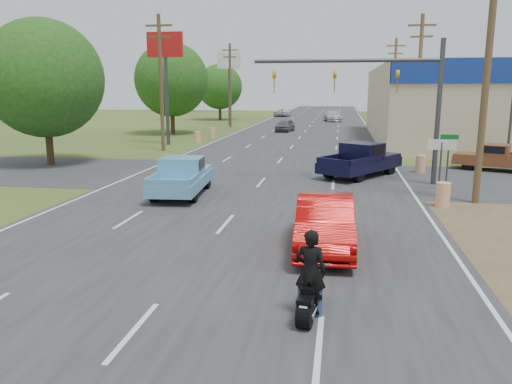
% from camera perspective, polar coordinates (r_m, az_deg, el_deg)
% --- Properties ---
extents(ground, '(200.00, 200.00, 0.00)m').
position_cam_1_polar(ground, '(10.40, -13.82, -15.27)').
color(ground, '#334E1F').
rests_on(ground, ground).
extents(main_road, '(15.00, 180.00, 0.02)m').
position_cam_1_polar(main_road, '(48.83, 5.01, 6.21)').
color(main_road, '#2D2D30').
rests_on(main_road, ground).
extents(cross_road, '(120.00, 10.00, 0.02)m').
position_cam_1_polar(cross_road, '(27.14, 1.25, 1.85)').
color(cross_road, '#2D2D30').
rests_on(cross_road, ground).
extents(utility_pole_1, '(2.00, 0.28, 10.00)m').
position_cam_1_polar(utility_pole_1, '(22.20, 24.90, 12.36)').
color(utility_pole_1, '#4C3823').
rests_on(utility_pole_1, ground).
extents(utility_pole_2, '(2.00, 0.28, 10.00)m').
position_cam_1_polar(utility_pole_2, '(39.87, 18.11, 12.10)').
color(utility_pole_2, '#4C3823').
rests_on(utility_pole_2, ground).
extents(utility_pole_3, '(2.00, 0.28, 10.00)m').
position_cam_1_polar(utility_pole_3, '(57.74, 15.50, 11.95)').
color(utility_pole_3, '#4C3823').
rests_on(utility_pole_3, ground).
extents(utility_pole_5, '(2.00, 0.28, 10.00)m').
position_cam_1_polar(utility_pole_5, '(38.83, -10.82, 12.48)').
color(utility_pole_5, '#4C3823').
rests_on(utility_pole_5, ground).
extents(utility_pole_6, '(2.00, 0.28, 10.00)m').
position_cam_1_polar(utility_pole_6, '(61.92, -2.97, 12.31)').
color(utility_pole_6, '#4C3823').
rests_on(utility_pole_6, ground).
extents(tree_0, '(7.14, 7.14, 8.84)m').
position_cam_1_polar(tree_0, '(33.60, -23.07, 11.84)').
color(tree_0, '#422D19').
rests_on(tree_0, ground).
extents(tree_1, '(7.56, 7.56, 9.36)m').
position_cam_1_polar(tree_1, '(53.37, -9.66, 12.54)').
color(tree_1, '#422D19').
rests_on(tree_1, ground).
extents(tree_2, '(6.72, 6.72, 8.32)m').
position_cam_1_polar(tree_2, '(76.62, -4.17, 11.91)').
color(tree_2, '#422D19').
rests_on(tree_2, ground).
extents(tree_4, '(9.24, 9.24, 11.44)m').
position_cam_1_polar(tree_4, '(102.15, -26.23, 11.75)').
color(tree_4, '#422D19').
rests_on(tree_4, ground).
extents(tree_5, '(7.98, 7.98, 9.88)m').
position_cam_1_polar(tree_5, '(106.72, 24.23, 11.37)').
color(tree_5, '#422D19').
rests_on(tree_5, ground).
extents(tree_6, '(8.82, 8.82, 10.92)m').
position_cam_1_polar(tree_6, '(108.87, -8.78, 12.55)').
color(tree_6, '#422D19').
rests_on(tree_6, ground).
extents(barrel_0, '(0.56, 0.56, 1.00)m').
position_cam_1_polar(barrel_0, '(21.29, 20.58, -0.31)').
color(barrel_0, orange).
rests_on(barrel_0, ground).
extents(barrel_1, '(0.56, 0.56, 1.00)m').
position_cam_1_polar(barrel_1, '(29.61, 18.31, 3.05)').
color(barrel_1, orange).
rests_on(barrel_1, ground).
extents(barrel_2, '(0.56, 0.56, 1.00)m').
position_cam_1_polar(barrel_2, '(44.42, -6.68, 6.26)').
color(barrel_2, orange).
rests_on(barrel_2, ground).
extents(barrel_3, '(0.56, 0.56, 1.00)m').
position_cam_1_polar(barrel_3, '(48.18, -5.01, 6.72)').
color(barrel_3, orange).
rests_on(barrel_3, ground).
extents(pole_sign_left_near, '(3.00, 0.35, 9.20)m').
position_cam_1_polar(pole_sign_left_near, '(43.00, -10.32, 14.88)').
color(pole_sign_left_near, '#3F3F44').
rests_on(pole_sign_left_near, ground).
extents(pole_sign_left_far, '(3.00, 0.35, 9.20)m').
position_cam_1_polar(pole_sign_left_far, '(66.09, -3.09, 13.88)').
color(pole_sign_left_far, '#3F3F44').
rests_on(pole_sign_left_far, ground).
extents(lane_sign, '(1.20, 0.08, 2.52)m').
position_cam_1_polar(lane_sign, '(23.04, 20.40, 4.11)').
color(lane_sign, '#3F3F44').
rests_on(lane_sign, ground).
extents(street_name_sign, '(0.80, 0.08, 2.61)m').
position_cam_1_polar(street_name_sign, '(24.65, 21.09, 3.82)').
color(street_name_sign, '#3F3F44').
rests_on(street_name_sign, ground).
extents(signal_mast, '(9.12, 0.40, 7.00)m').
position_cam_1_polar(signal_mast, '(25.54, 14.28, 11.69)').
color(signal_mast, '#3F3F44').
rests_on(signal_mast, ground).
extents(red_convertible, '(1.79, 4.76, 1.55)m').
position_cam_1_polar(red_convertible, '(14.84, 7.87, -3.57)').
color(red_convertible, '#AB0907').
rests_on(red_convertible, ground).
extents(motorcycle, '(0.60, 1.89, 0.96)m').
position_cam_1_polar(motorcycle, '(10.58, 6.14, -11.95)').
color(motorcycle, black).
rests_on(motorcycle, ground).
extents(rider, '(0.70, 0.50, 1.78)m').
position_cam_1_polar(rider, '(10.43, 6.23, -9.52)').
color(rider, black).
rests_on(rider, ground).
extents(blue_pickup, '(2.35, 5.22, 1.68)m').
position_cam_1_polar(blue_pickup, '(22.54, -8.42, 1.86)').
color(blue_pickup, black).
rests_on(blue_pickup, ground).
extents(navy_pickup, '(4.74, 5.72, 1.81)m').
position_cam_1_polar(navy_pickup, '(27.63, 12.02, 3.67)').
color(navy_pickup, black).
rests_on(navy_pickup, ground).
extents(brown_pickup, '(4.95, 3.41, 1.53)m').
position_cam_1_polar(brown_pickup, '(32.00, 25.63, 3.59)').
color(brown_pickup, black).
rests_on(brown_pickup, ground).
extents(distant_car_grey, '(2.13, 4.14, 1.35)m').
position_cam_1_polar(distant_car_grey, '(55.79, 3.33, 7.60)').
color(distant_car_grey, '#56555A').
rests_on(distant_car_grey, ground).
extents(distant_car_silver, '(3.03, 5.58, 1.54)m').
position_cam_1_polar(distant_car_silver, '(74.18, 8.75, 8.57)').
color(distant_car_silver, silver).
rests_on(distant_car_silver, ground).
extents(distant_car_white, '(2.75, 5.08, 1.35)m').
position_cam_1_polar(distant_car_white, '(86.68, 3.05, 9.07)').
color(distant_car_white, silver).
rests_on(distant_car_white, ground).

